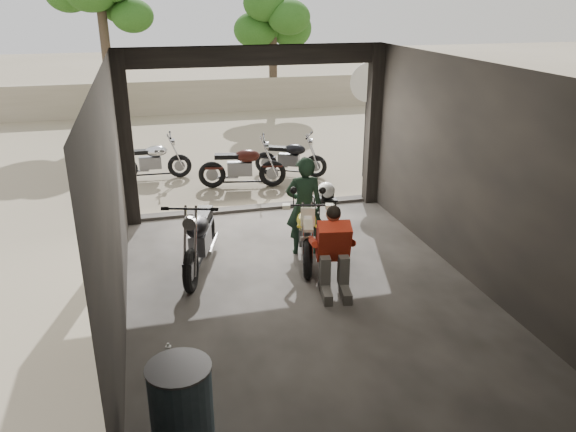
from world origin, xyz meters
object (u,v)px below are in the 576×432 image
main_bike (306,226)px  helmet (326,190)px  rider (304,207)px  sign_post (368,100)px  outside_bike_a (152,157)px  mechanic (335,254)px  stool (325,201)px  left_bike (199,233)px  outside_bike_b (242,163)px  outside_bike_c (291,155)px  oil_drum (182,408)px

main_bike → helmet: 1.55m
rider → sign_post: bearing=-117.7°
outside_bike_a → rider: rider is taller
rider → sign_post: sign_post is taller
main_bike → mechanic: bearing=-72.1°
mechanic → stool: size_ratio=2.35×
main_bike → left_bike: bearing=-168.2°
rider → mechanic: (0.05, -1.40, -0.22)m
mechanic → rider: bearing=101.8°
stool → sign_post: size_ratio=0.20×
outside_bike_a → helmet: (3.04, -3.71, 0.15)m
left_bike → outside_bike_b: size_ratio=1.08×
outside_bike_a → rider: size_ratio=0.93×
stool → sign_post: sign_post is taller
outside_bike_a → stool: 4.76m
left_bike → outside_bike_b: left_bike is taller
outside_bike_b → stool: size_ratio=3.24×
outside_bike_c → oil_drum: bearing=-173.7°
outside_bike_a → mechanic: size_ratio=1.26×
outside_bike_a → mechanic: 6.66m
outside_bike_b → sign_post: bearing=-78.2°
left_bike → mechanic: 2.17m
left_bike → rider: rider is taller
stool → sign_post: (1.85, 2.63, 1.37)m
main_bike → helmet: size_ratio=5.08×
stool → oil_drum: bearing=-121.0°
outside_bike_b → helmet: bearing=-146.4°
outside_bike_c → mechanic: bearing=-160.8°
helmet → oil_drum: bearing=-107.7°
outside_bike_b → outside_bike_c: bearing=-55.4°
outside_bike_a → oil_drum: size_ratio=1.72×
outside_bike_b → stool: (1.11, -2.55, -0.12)m
main_bike → mechanic: mechanic is taller
rider → helmet: (0.75, 1.12, -0.16)m
helmet → sign_post: bearing=69.0°
left_bike → mechanic: bearing=-18.5°
rider → left_bike: bearing=11.4°
outside_bike_a → oil_drum: (-0.00, -8.72, -0.07)m
main_bike → sign_post: bearing=71.3°
outside_bike_c → sign_post: size_ratio=0.57×
mechanic → oil_drum: mechanic is taller
rider → helmet: size_ratio=4.88×
rider → main_bike: bearing=90.5°
mechanic → outside_bike_a: bearing=120.3°
outside_bike_c → rider: (-0.90, -4.28, 0.32)m
helmet → outside_bike_a: bearing=142.9°
outside_bike_a → main_bike: bearing=-153.8°
outside_bike_c → mechanic: 5.75m
rider → mechanic: bearing=98.7°
outside_bike_b → oil_drum: (-1.93, -7.60, -0.12)m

